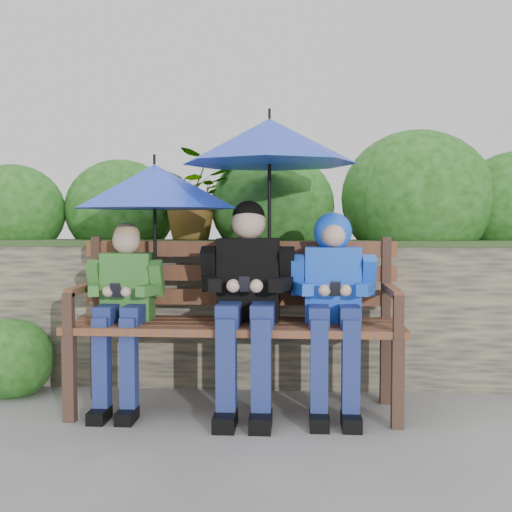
# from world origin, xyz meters

# --- Properties ---
(ground) EXTENTS (60.00, 60.00, 0.00)m
(ground) POSITION_xyz_m (0.00, 0.00, 0.00)
(ground) COLOR #5C5C5A
(ground) RESTS_ON ground
(garden_backdrop) EXTENTS (8.00, 2.87, 1.86)m
(garden_backdrop) POSITION_xyz_m (-0.06, 1.59, 0.63)
(garden_backdrop) COLOR #413E38
(garden_backdrop) RESTS_ON ground
(park_bench) EXTENTS (2.01, 0.59, 1.06)m
(park_bench) POSITION_xyz_m (-0.12, 0.13, 0.60)
(park_bench) COLOR #3E2920
(park_bench) RESTS_ON ground
(boy_left) EXTENTS (0.46, 0.53, 1.15)m
(boy_left) POSITION_xyz_m (-0.81, 0.04, 0.67)
(boy_left) COLOR #358A33
(boy_left) RESTS_ON ground
(boy_middle) EXTENTS (0.57, 0.65, 1.29)m
(boy_middle) POSITION_xyz_m (-0.05, 0.02, 0.73)
(boy_middle) COLOR black
(boy_middle) RESTS_ON ground
(boy_right) EXTENTS (0.51, 0.61, 1.22)m
(boy_right) POSITION_xyz_m (0.47, 0.04, 0.74)
(boy_right) COLOR blue
(boy_right) RESTS_ON ground
(umbrella_left) EXTENTS (1.02, 1.02, 0.81)m
(umbrella_left) POSITION_xyz_m (-0.62, 0.09, 1.38)
(umbrella_left) COLOR blue
(umbrella_left) RESTS_ON ground
(umbrella_right) EXTENTS (1.07, 1.07, 1.06)m
(umbrella_right) POSITION_xyz_m (0.08, 0.10, 1.64)
(umbrella_right) COLOR blue
(umbrella_right) RESTS_ON ground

